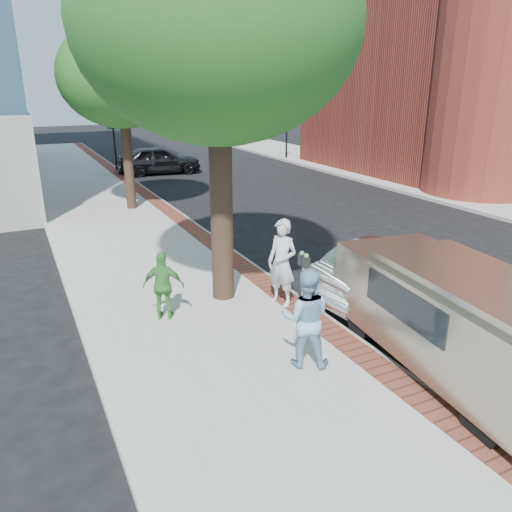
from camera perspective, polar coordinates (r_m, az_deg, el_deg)
ground at (r=10.93m, az=3.11°, el=-8.34°), size 120.00×120.00×0.00m
sidewalk at (r=17.48m, az=-14.22°, el=2.03°), size 5.00×60.00×0.15m
brick_strip at (r=18.00m, az=-7.40°, el=3.23°), size 0.60×60.00×0.01m
curb at (r=18.13m, az=-6.35°, el=3.13°), size 0.10×60.00×0.15m
sidewalk_far at (r=25.83m, az=23.10°, el=6.52°), size 5.00×60.00×0.15m
church at (r=33.69m, az=25.70°, el=21.17°), size 19.00×16.00×20.40m
signal_near at (r=31.09m, az=-15.96°, el=13.28°), size 0.70×0.15×3.80m
signal_far at (r=35.12m, az=3.53°, el=14.54°), size 0.70×0.15×3.80m
tree_near at (r=11.21m, az=-4.46°, el=24.89°), size 6.00×6.00×8.51m
tree_far at (r=20.88m, az=-15.17°, el=19.22°), size 4.80×4.80×7.14m
parking_meter at (r=10.85m, az=5.47°, el=-1.66°), size 0.12×0.32×1.47m
person_gray at (r=11.39m, az=3.00°, el=-0.78°), size 0.76×0.88×2.03m
person_officer at (r=9.01m, az=5.70°, el=-7.10°), size 1.13×1.07×1.85m
person_green at (r=10.94m, az=-10.53°, el=-3.36°), size 0.97×0.74×1.53m
sedan_silver at (r=12.57m, az=15.44°, el=-1.65°), size 4.55×2.02×1.45m
bg_car at (r=30.18m, az=-10.98°, el=10.73°), size 4.94×2.42×1.62m
van at (r=9.71m, az=21.51°, el=-6.19°), size 2.71×5.67×2.02m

